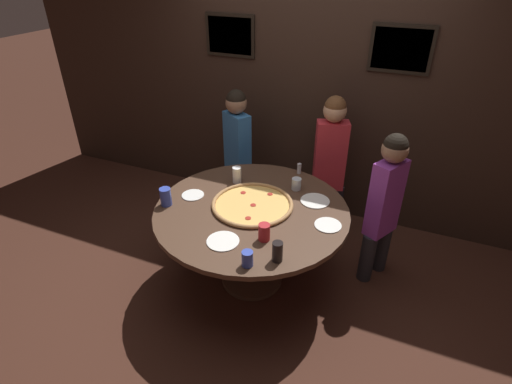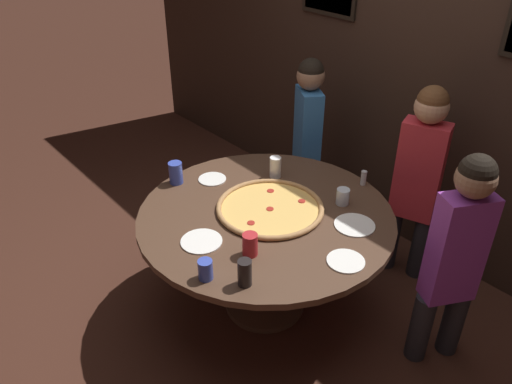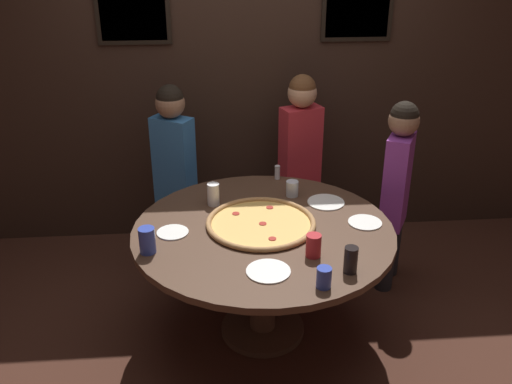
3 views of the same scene
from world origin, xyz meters
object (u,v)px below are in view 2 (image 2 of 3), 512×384
giant_pizza (270,208)px  drink_cup_far_right (250,245)px  drink_cup_front_edge (343,197)px  diner_side_left (456,253)px  drink_cup_near_right (275,167)px  diner_side_right (307,135)px  white_plate_near_front (201,241)px  dining_table (266,232)px  diner_centre_back (418,175)px  drink_cup_far_left (176,173)px  white_plate_right_side (346,261)px  drink_cup_centre_back (245,273)px  white_plate_beside_cup (355,225)px  condiment_shaker (364,178)px  drink_cup_near_left (205,270)px  white_plate_left_side (212,179)px

giant_pizza → drink_cup_far_right: size_ratio=5.12×
drink_cup_front_edge → diner_side_left: bearing=6.1°
drink_cup_front_edge → drink_cup_near_right: size_ratio=0.71×
drink_cup_near_right → diner_side_right: size_ratio=0.10×
drink_cup_far_right → white_plate_near_front: size_ratio=0.55×
dining_table → diner_side_right: size_ratio=1.12×
drink_cup_far_right → diner_side_right: (-0.79, 1.23, -0.03)m
white_plate_near_front → diner_centre_back: size_ratio=0.16×
white_plate_near_front → drink_cup_far_left: bearing=158.7°
drink_cup_far_left → drink_cup_near_right: 0.65m
giant_pizza → drink_cup_far_right: (0.25, -0.36, 0.05)m
drink_cup_front_edge → white_plate_right_side: drink_cup_front_edge is taller
giant_pizza → drink_cup_front_edge: size_ratio=6.40×
white_plate_near_front → diner_centre_back: (0.38, 1.45, 0.04)m
drink_cup_far_left → white_plate_right_side: size_ratio=0.73×
drink_cup_centre_back → white_plate_beside_cup: bearing=87.8°
giant_pizza → condiment_shaker: bearing=75.2°
drink_cup_far_left → condiment_shaker: (0.80, 0.90, -0.02)m
dining_table → diner_side_left: (0.94, 0.50, 0.15)m
drink_cup_near_left → white_plate_right_side: 0.72m
diner_side_right → diner_side_left: (1.49, -0.41, -0.02)m
drink_cup_centre_back → diner_centre_back: 1.49m
drink_cup_front_edge → drink_cup_far_left: drink_cup_far_left is taller
drink_cup_centre_back → condiment_shaker: (-0.23, 1.18, -0.02)m
drink_cup_far_right → diner_side_left: size_ratio=0.09×
dining_table → diner_side_right: diner_side_right is taller
diner_side_left → giant_pizza: bearing=-36.7°
dining_table → drink_cup_near_left: (0.24, -0.61, 0.19)m
drink_cup_far_left → white_plate_near_front: size_ratio=0.64×
drink_cup_near_right → white_plate_right_side: (0.89, -0.32, -0.07)m
drink_cup_centre_back → drink_cup_front_edge: (-0.17, 0.91, -0.02)m
drink_cup_near_left → condiment_shaker: size_ratio=1.10×
drink_cup_far_left → drink_cup_centre_back: bearing=-14.9°
diner_side_right → drink_cup_front_edge: bearing=179.1°
dining_table → white_plate_left_side: 0.54m
drink_cup_front_edge → condiment_shaker: bearing=103.1°
drink_cup_near_right → white_plate_near_front: 0.83m
condiment_shaker → diner_centre_back: diner_centre_back is taller
drink_cup_near_left → drink_cup_far_left: bearing=155.8°
drink_cup_near_right → diner_side_right: diner_side_right is taller
white_plate_right_side → drink_cup_near_left: bearing=-120.6°
white_plate_right_side → diner_side_left: diner_side_left is taller
white_plate_right_side → diner_side_left: 0.59m
drink_cup_near_right → white_plate_near_front: drink_cup_near_right is taller
white_plate_beside_cup → diner_side_left: 0.55m
white_plate_left_side → diner_centre_back: 1.34m
drink_cup_front_edge → white_plate_near_front: size_ratio=0.44×
giant_pizza → white_plate_right_side: giant_pizza is taller
drink_cup_front_edge → diner_side_right: 0.92m
dining_table → condiment_shaker: size_ratio=15.67×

